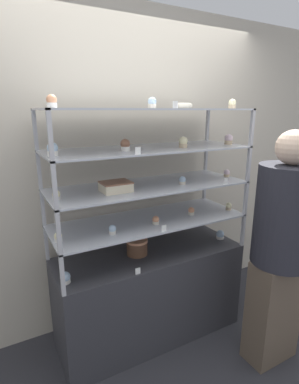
% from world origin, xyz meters
% --- Properties ---
extents(ground_plane, '(20.00, 20.00, 0.00)m').
position_xyz_m(ground_plane, '(0.00, 0.00, 0.00)').
color(ground_plane, '#2D2D33').
extents(back_wall, '(8.00, 0.05, 2.60)m').
position_xyz_m(back_wall, '(0.00, 0.41, 1.30)').
color(back_wall, beige).
rests_on(back_wall, ground_plane).
extents(display_base, '(1.46, 0.53, 0.73)m').
position_xyz_m(display_base, '(0.00, 0.00, 0.37)').
color(display_base, '#333338').
rests_on(display_base, ground_plane).
extents(display_riser_lower, '(1.46, 0.53, 0.27)m').
position_xyz_m(display_riser_lower, '(0.00, 0.00, 0.99)').
color(display_riser_lower, '#B7B7BC').
rests_on(display_riser_lower, display_base).
extents(display_riser_middle, '(1.46, 0.53, 0.27)m').
position_xyz_m(display_riser_middle, '(0.00, 0.00, 1.26)').
color(display_riser_middle, '#B7B7BC').
rests_on(display_riser_middle, display_riser_lower).
extents(display_riser_upper, '(1.46, 0.53, 0.27)m').
position_xyz_m(display_riser_upper, '(0.00, 0.00, 1.53)').
color(display_riser_upper, '#B7B7BC').
rests_on(display_riser_upper, display_riser_middle).
extents(display_riser_top, '(1.46, 0.53, 0.27)m').
position_xyz_m(display_riser_top, '(0.00, 0.00, 1.80)').
color(display_riser_top, '#B7B7BC').
rests_on(display_riser_top, display_riser_upper).
extents(layer_cake_centerpiece, '(0.16, 0.16, 0.12)m').
position_xyz_m(layer_cake_centerpiece, '(-0.10, 0.02, 0.79)').
color(layer_cake_centerpiece, brown).
rests_on(layer_cake_centerpiece, display_base).
extents(sheet_cake_frosted, '(0.20, 0.16, 0.07)m').
position_xyz_m(sheet_cake_frosted, '(-0.29, -0.05, 1.31)').
color(sheet_cake_frosted, beige).
rests_on(sheet_cake_frosted, display_riser_middle).
extents(cupcake_0, '(0.07, 0.07, 0.08)m').
position_xyz_m(cupcake_0, '(-0.68, -0.12, 0.77)').
color(cupcake_0, white).
rests_on(cupcake_0, display_base).
extents(cupcake_1, '(0.07, 0.07, 0.08)m').
position_xyz_m(cupcake_1, '(0.65, -0.07, 0.77)').
color(cupcake_1, white).
rests_on(cupcake_1, display_base).
extents(price_tag_0, '(0.04, 0.00, 0.04)m').
position_xyz_m(price_tag_0, '(-0.22, -0.25, 0.75)').
color(price_tag_0, white).
rests_on(price_tag_0, display_base).
extents(cupcake_2, '(0.05, 0.05, 0.06)m').
position_xyz_m(cupcake_2, '(-0.69, -0.07, 1.03)').
color(cupcake_2, white).
rests_on(cupcake_2, display_riser_lower).
extents(cupcake_3, '(0.05, 0.05, 0.06)m').
position_xyz_m(cupcake_3, '(-0.35, -0.12, 1.03)').
color(cupcake_3, white).
rests_on(cupcake_3, display_riser_lower).
extents(cupcake_4, '(0.05, 0.05, 0.06)m').
position_xyz_m(cupcake_4, '(-0.01, -0.10, 1.03)').
color(cupcake_4, beige).
rests_on(cupcake_4, display_riser_lower).
extents(cupcake_5, '(0.05, 0.05, 0.06)m').
position_xyz_m(cupcake_5, '(0.34, -0.06, 1.03)').
color(cupcake_5, beige).
rests_on(cupcake_5, display_riser_lower).
extents(cupcake_6, '(0.05, 0.05, 0.06)m').
position_xyz_m(cupcake_6, '(0.69, -0.11, 1.03)').
color(cupcake_6, '#CCB28C').
rests_on(cupcake_6, display_riser_lower).
extents(price_tag_1, '(0.04, 0.00, 0.04)m').
position_xyz_m(price_tag_1, '(-0.02, -0.25, 1.02)').
color(price_tag_1, white).
rests_on(price_tag_1, display_riser_lower).
extents(cupcake_7, '(0.05, 0.05, 0.06)m').
position_xyz_m(cupcake_7, '(-0.68, -0.06, 1.30)').
color(cupcake_7, white).
rests_on(cupcake_7, display_riser_middle).
extents(cupcake_8, '(0.05, 0.05, 0.06)m').
position_xyz_m(cupcake_8, '(0.22, -0.10, 1.30)').
color(cupcake_8, beige).
rests_on(cupcake_8, display_riser_middle).
extents(cupcake_9, '(0.05, 0.05, 0.06)m').
position_xyz_m(cupcake_9, '(0.69, -0.06, 1.30)').
color(cupcake_9, '#CCB28C').
rests_on(cupcake_9, display_riser_middle).
extents(price_tag_2, '(0.04, 0.00, 0.04)m').
position_xyz_m(price_tag_2, '(0.51, -0.25, 1.29)').
color(price_tag_2, white).
rests_on(price_tag_2, display_riser_middle).
extents(cupcake_10, '(0.06, 0.06, 0.08)m').
position_xyz_m(cupcake_10, '(-0.68, -0.07, 1.58)').
color(cupcake_10, white).
rests_on(cupcake_10, display_riser_upper).
extents(cupcake_11, '(0.06, 0.06, 0.08)m').
position_xyz_m(cupcake_11, '(-0.22, -0.07, 1.58)').
color(cupcake_11, white).
rests_on(cupcake_11, display_riser_upper).
extents(cupcake_12, '(0.06, 0.06, 0.08)m').
position_xyz_m(cupcake_12, '(0.22, -0.10, 1.58)').
color(cupcake_12, '#CCB28C').
rests_on(cupcake_12, display_riser_upper).
extents(cupcake_13, '(0.06, 0.06, 0.08)m').
position_xyz_m(cupcake_13, '(0.66, -0.08, 1.58)').
color(cupcake_13, '#CCB28C').
rests_on(cupcake_13, display_riser_upper).
extents(price_tag_3, '(0.04, 0.00, 0.04)m').
position_xyz_m(price_tag_3, '(-0.21, -0.25, 1.56)').
color(price_tag_3, white).
rests_on(price_tag_3, display_riser_upper).
extents(cupcake_14, '(0.06, 0.06, 0.07)m').
position_xyz_m(cupcake_14, '(-0.67, -0.11, 1.85)').
color(cupcake_14, white).
rests_on(cupcake_14, display_riser_top).
extents(cupcake_15, '(0.06, 0.06, 0.07)m').
position_xyz_m(cupcake_15, '(-0.01, -0.06, 1.85)').
color(cupcake_15, beige).
rests_on(cupcake_15, display_riser_top).
extents(cupcake_16, '(0.06, 0.06, 0.07)m').
position_xyz_m(cupcake_16, '(0.69, -0.07, 1.85)').
color(cupcake_16, '#CCB28C').
rests_on(cupcake_16, display_riser_top).
extents(price_tag_4, '(0.04, 0.00, 0.04)m').
position_xyz_m(price_tag_4, '(0.05, -0.25, 1.83)').
color(price_tag_4, white).
rests_on(price_tag_4, display_riser_top).
extents(donut_glazed, '(0.13, 0.13, 0.04)m').
position_xyz_m(donut_glazed, '(0.33, 0.07, 1.83)').
color(donut_glazed, '#EFE5CC').
rests_on(donut_glazed, display_riser_top).
extents(customer_figure, '(0.39, 0.39, 1.69)m').
position_xyz_m(customer_figure, '(0.67, -0.65, 0.90)').
color(customer_figure, brown).
rests_on(customer_figure, ground_plane).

